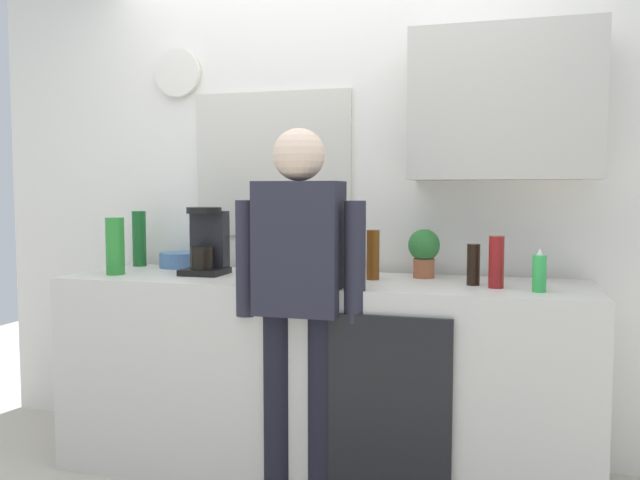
{
  "coord_description": "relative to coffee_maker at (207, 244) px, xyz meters",
  "views": [
    {
      "loc": [
        0.85,
        -2.61,
        1.34
      ],
      "look_at": [
        0.02,
        0.25,
        1.12
      ],
      "focal_mm": 36.85,
      "sensor_mm": 36.0,
      "label": 1
    }
  ],
  "objects": [
    {
      "name": "dish_soap",
      "position": [
        1.55,
        -0.15,
        -0.07
      ],
      "size": [
        0.06,
        0.06,
        0.18
      ],
      "color": "green",
      "rests_on": "kitchen_counter"
    },
    {
      "name": "kitchen_counter",
      "position": [
        0.58,
        -0.03,
        -0.61
      ],
      "size": [
        2.45,
        0.64,
        0.93
      ],
      "primitive_type": "cube",
      "color": "beige",
      "rests_on": "ground_plane"
    },
    {
      "name": "person_at_sink",
      "position": [
        0.58,
        -0.33,
        -0.13
      ],
      "size": [
        0.57,
        0.22,
        1.6
      ],
      "rotation": [
        0.0,
        0.0,
        0.24
      ],
      "color": "black",
      "rests_on": "ground_plane"
    },
    {
      "name": "mixing_bowl",
      "position": [
        -0.26,
        0.21,
        -0.11
      ],
      "size": [
        0.22,
        0.22,
        0.08
      ],
      "primitive_type": "cylinder",
      "color": "#4C72A5",
      "rests_on": "kitchen_counter"
    },
    {
      "name": "bottle_amber_beer",
      "position": [
        0.83,
        0.02,
        -0.03
      ],
      "size": [
        0.06,
        0.06,
        0.23
      ],
      "primitive_type": "cylinder",
      "color": "brown",
      "rests_on": "kitchen_counter"
    },
    {
      "name": "bottle_red_vinegar",
      "position": [
        1.38,
        -0.09,
        -0.04
      ],
      "size": [
        0.06,
        0.06,
        0.22
      ],
      "primitive_type": "cylinder",
      "color": "maroon",
      "rests_on": "kitchen_counter"
    },
    {
      "name": "bottle_green_wine",
      "position": [
        -0.51,
        0.21,
        0.0
      ],
      "size": [
        0.07,
        0.07,
        0.3
      ],
      "primitive_type": "cylinder",
      "color": "#195923",
      "rests_on": "kitchen_counter"
    },
    {
      "name": "cup_white_mug",
      "position": [
        0.65,
        0.11,
        -0.1
      ],
      "size": [
        0.08,
        0.08,
        0.1
      ],
      "primitive_type": "cylinder",
      "color": "white",
      "rests_on": "kitchen_counter"
    },
    {
      "name": "potted_plant",
      "position": [
        1.05,
        0.15,
        -0.01
      ],
      "size": [
        0.15,
        0.15,
        0.23
      ],
      "color": "#9E5638",
      "rests_on": "kitchen_counter"
    },
    {
      "name": "coffee_maker",
      "position": [
        0.0,
        0.0,
        0.0
      ],
      "size": [
        0.2,
        0.2,
        0.33
      ],
      "color": "black",
      "rests_on": "kitchen_counter"
    },
    {
      "name": "bottle_dark_sauce",
      "position": [
        1.28,
        -0.03,
        -0.06
      ],
      "size": [
        0.06,
        0.06,
        0.18
      ],
      "primitive_type": "cylinder",
      "color": "black",
      "rests_on": "kitchen_counter"
    },
    {
      "name": "bottle_clear_soda",
      "position": [
        -0.42,
        -0.15,
        -0.01
      ],
      "size": [
        0.09,
        0.09,
        0.28
      ],
      "primitive_type": "cylinder",
      "color": "#2D8C33",
      "rests_on": "kitchen_counter"
    },
    {
      "name": "dishwasher_panel",
      "position": [
        0.95,
        -0.36,
        -0.66
      ],
      "size": [
        0.56,
        0.02,
        0.84
      ],
      "primitive_type": "cube",
      "color": "black",
      "rests_on": "ground_plane"
    },
    {
      "name": "back_wall_assembly",
      "position": [
        0.69,
        0.37,
        0.29
      ],
      "size": [
        4.05,
        0.42,
        2.6
      ],
      "color": "white",
      "rests_on": "ground_plane"
    }
  ]
}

